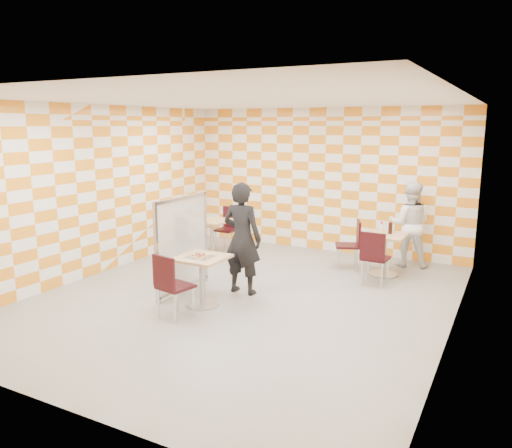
% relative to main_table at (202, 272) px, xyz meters
% --- Properties ---
extents(room_shell, '(7.00, 7.00, 7.00)m').
position_rel_main_table_xyz_m(room_shell, '(0.40, 1.10, 0.99)').
color(room_shell, gray).
rests_on(room_shell, ground).
extents(main_table, '(0.70, 0.70, 0.75)m').
position_rel_main_table_xyz_m(main_table, '(0.00, 0.00, 0.00)').
color(main_table, tan).
rests_on(main_table, ground).
extents(second_table, '(0.70, 0.70, 0.75)m').
position_rel_main_table_xyz_m(second_table, '(2.02, 2.78, 0.00)').
color(second_table, tan).
rests_on(second_table, ground).
extents(empty_table, '(0.70, 0.70, 0.75)m').
position_rel_main_table_xyz_m(empty_table, '(-1.44, 2.51, 0.00)').
color(empty_table, tan).
rests_on(empty_table, ground).
extents(chair_main_front, '(0.50, 0.51, 0.92)m').
position_rel_main_table_xyz_m(chair_main_front, '(-0.07, -0.66, 0.04)').
color(chair_main_front, black).
rests_on(chair_main_front, ground).
extents(chair_second_front, '(0.44, 0.45, 0.92)m').
position_rel_main_table_xyz_m(chair_second_front, '(2.01, 2.11, 0.04)').
color(chair_second_front, black).
rests_on(chair_second_front, ground).
extents(chair_second_side, '(0.56, 0.55, 0.92)m').
position_rel_main_table_xyz_m(chair_second_side, '(1.41, 2.87, 0.04)').
color(chair_second_side, black).
rests_on(chair_second_side, ground).
extents(chair_empty_near, '(0.54, 0.55, 0.92)m').
position_rel_main_table_xyz_m(chair_empty_near, '(-1.51, 1.72, 0.04)').
color(chair_empty_near, black).
rests_on(chair_empty_near, ground).
extents(chair_empty_far, '(0.44, 0.44, 0.92)m').
position_rel_main_table_xyz_m(chair_empty_far, '(-1.39, 3.11, 0.04)').
color(chair_empty_far, black).
rests_on(chair_empty_far, ground).
extents(partition, '(0.08, 1.38, 1.55)m').
position_rel_main_table_xyz_m(partition, '(-0.62, 0.39, 0.28)').
color(partition, white).
rests_on(partition, ground).
extents(man_dark, '(0.66, 0.44, 1.78)m').
position_rel_main_table_xyz_m(man_dark, '(0.25, 0.78, 0.38)').
color(man_dark, black).
rests_on(man_dark, ground).
extents(man_white, '(0.88, 0.74, 1.62)m').
position_rel_main_table_xyz_m(man_white, '(2.28, 3.61, 0.30)').
color(man_white, white).
rests_on(man_white, ground).
extents(pizza_on_foil, '(0.40, 0.40, 0.04)m').
position_rel_main_table_xyz_m(pizza_on_foil, '(-0.00, -0.02, 0.26)').
color(pizza_on_foil, silver).
rests_on(pizza_on_foil, main_table).
extents(sport_bottle, '(0.06, 0.06, 0.20)m').
position_rel_main_table_xyz_m(sport_bottle, '(1.92, 2.91, 0.33)').
color(sport_bottle, white).
rests_on(sport_bottle, second_table).
extents(soda_bottle, '(0.07, 0.07, 0.23)m').
position_rel_main_table_xyz_m(soda_bottle, '(2.09, 2.87, 0.34)').
color(soda_bottle, black).
rests_on(soda_bottle, second_table).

